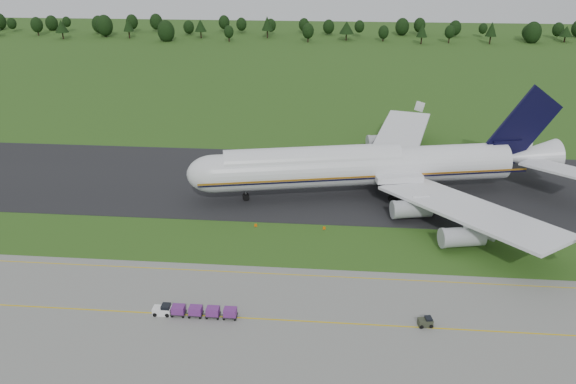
# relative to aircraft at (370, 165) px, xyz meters

# --- Properties ---
(ground) EXTENTS (600.00, 600.00, 0.00)m
(ground) POSITION_rel_aircraft_xyz_m (-14.51, -23.40, -6.47)
(ground) COLOR #274B16
(ground) RESTS_ON ground
(apron) EXTENTS (300.00, 52.00, 0.06)m
(apron) POSITION_rel_aircraft_xyz_m (-14.51, -57.40, -6.44)
(apron) COLOR slate
(apron) RESTS_ON ground
(taxiway) EXTENTS (300.00, 40.00, 0.08)m
(taxiway) POSITION_rel_aircraft_xyz_m (-14.51, 4.60, -6.43)
(taxiway) COLOR black
(taxiway) RESTS_ON ground
(apron_markings) EXTENTS (300.00, 30.20, 0.01)m
(apron_markings) POSITION_rel_aircraft_xyz_m (-14.51, -50.38, -6.41)
(apron_markings) COLOR gold
(apron_markings) RESTS_ON apron
(tree_line) EXTENTS (527.53, 22.43, 11.72)m
(tree_line) POSITION_rel_aircraft_xyz_m (-13.69, 196.75, -0.43)
(tree_line) COLOR black
(tree_line) RESTS_ON ground
(aircraft) EXTENTS (80.98, 77.00, 22.67)m
(aircraft) POSITION_rel_aircraft_xyz_m (0.00, 0.00, 0.00)
(aircraft) COLOR silver
(aircraft) RESTS_ON ground
(baggage_train) EXTENTS (12.36, 1.58, 1.52)m
(baggage_train) POSITION_rel_aircraft_xyz_m (-27.07, -45.48, -5.61)
(baggage_train) COLOR white
(baggage_train) RESTS_ON apron
(utility_cart) EXTENTS (2.18, 1.53, 1.10)m
(utility_cart) POSITION_rel_aircraft_xyz_m (6.04, -44.95, -5.88)
(utility_cart) COLOR #2E3223
(utility_cart) RESTS_ON apron
(edge_markers) EXTENTS (13.50, 0.30, 0.60)m
(edge_markers) POSITION_rel_aircraft_xyz_m (-15.45, -17.26, -6.20)
(edge_markers) COLOR #DE5B07
(edge_markers) RESTS_ON ground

